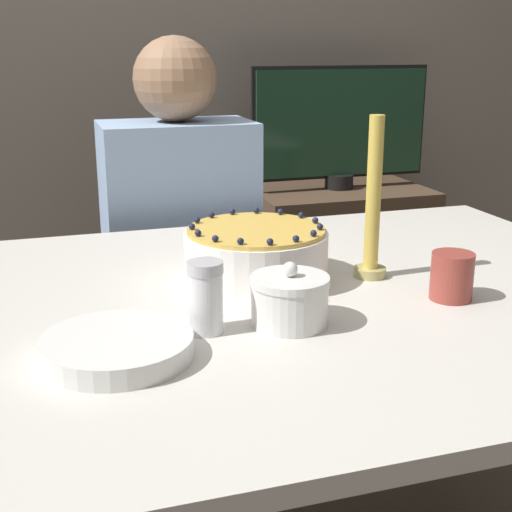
{
  "coord_description": "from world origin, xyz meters",
  "views": [
    {
      "loc": [
        -0.31,
        -1.12,
        1.21
      ],
      "look_at": [
        0.08,
        0.1,
        0.82
      ],
      "focal_mm": 50.0,
      "sensor_mm": 36.0,
      "label": 1
    }
  ],
  "objects_px": {
    "sugar_bowl": "(290,300)",
    "tv_monitor": "(340,125)",
    "cake": "(256,254)",
    "candle": "(373,212)",
    "sugar_shaker": "(206,297)",
    "person_man_blue_shirt": "(182,293)"
  },
  "relations": [
    {
      "from": "sugar_bowl",
      "to": "tv_monitor",
      "type": "relative_size",
      "value": 0.2
    },
    {
      "from": "cake",
      "to": "candle",
      "type": "xyz_separation_m",
      "value": [
        0.21,
        -0.05,
        0.08
      ]
    },
    {
      "from": "sugar_shaker",
      "to": "tv_monitor",
      "type": "distance_m",
      "value": 1.5
    },
    {
      "from": "cake",
      "to": "candle",
      "type": "relative_size",
      "value": 0.88
    },
    {
      "from": "sugar_bowl",
      "to": "tv_monitor",
      "type": "xyz_separation_m",
      "value": [
        0.66,
        1.28,
        0.11
      ]
    },
    {
      "from": "sugar_shaker",
      "to": "person_man_blue_shirt",
      "type": "relative_size",
      "value": 0.09
    },
    {
      "from": "cake",
      "to": "tv_monitor",
      "type": "height_order",
      "value": "tv_monitor"
    },
    {
      "from": "tv_monitor",
      "to": "person_man_blue_shirt",
      "type": "bearing_deg",
      "value": -147.37
    },
    {
      "from": "sugar_shaker",
      "to": "tv_monitor",
      "type": "xyz_separation_m",
      "value": [
        0.79,
        1.28,
        0.1
      ]
    },
    {
      "from": "sugar_bowl",
      "to": "person_man_blue_shirt",
      "type": "bearing_deg",
      "value": 90.0
    },
    {
      "from": "cake",
      "to": "person_man_blue_shirt",
      "type": "xyz_separation_m",
      "value": [
        -0.02,
        0.63,
        -0.29
      ]
    },
    {
      "from": "sugar_bowl",
      "to": "candle",
      "type": "xyz_separation_m",
      "value": [
        0.23,
        0.18,
        0.09
      ]
    },
    {
      "from": "sugar_shaker",
      "to": "candle",
      "type": "bearing_deg",
      "value": 25.1
    },
    {
      "from": "candle",
      "to": "sugar_shaker",
      "type": "bearing_deg",
      "value": -154.9
    },
    {
      "from": "person_man_blue_shirt",
      "to": "sugar_bowl",
      "type": "bearing_deg",
      "value": 90.0
    },
    {
      "from": "cake",
      "to": "tv_monitor",
      "type": "relative_size",
      "value": 0.42
    },
    {
      "from": "person_man_blue_shirt",
      "to": "candle",
      "type": "bearing_deg",
      "value": 108.61
    },
    {
      "from": "sugar_bowl",
      "to": "sugar_shaker",
      "type": "relative_size",
      "value": 1.1
    },
    {
      "from": "sugar_bowl",
      "to": "sugar_shaker",
      "type": "height_order",
      "value": "sugar_shaker"
    },
    {
      "from": "sugar_bowl",
      "to": "person_man_blue_shirt",
      "type": "relative_size",
      "value": 0.1
    },
    {
      "from": "tv_monitor",
      "to": "sugar_shaker",
      "type": "bearing_deg",
      "value": -121.81
    },
    {
      "from": "tv_monitor",
      "to": "candle",
      "type": "bearing_deg",
      "value": -111.15
    }
  ]
}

